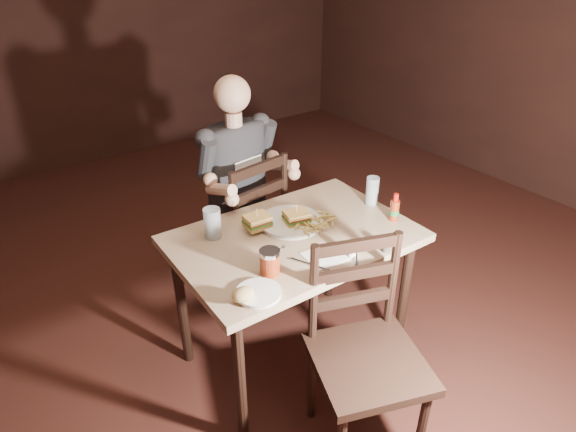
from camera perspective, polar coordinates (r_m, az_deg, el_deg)
room_shell at (r=1.85m, az=1.06°, el=11.98°), size 7.00×7.00×7.00m
main_table at (r=2.30m, az=0.73°, el=-4.17°), size 1.13×0.76×0.77m
chair_far at (r=2.87m, az=-5.84°, el=-1.43°), size 0.52×0.55×0.97m
chair_near at (r=2.07m, az=9.55°, el=-16.76°), size 0.58×0.60×0.95m
diner at (r=2.63m, az=-5.71°, el=6.76°), size 0.57×0.47×0.88m
dinner_plate at (r=2.34m, az=0.31°, el=-0.77°), size 0.31×0.31×0.02m
sandwich_left at (r=2.27m, az=-3.68°, el=-0.20°), size 0.12×0.10×0.10m
sandwich_right at (r=2.29m, az=1.01°, el=0.25°), size 0.13×0.12×0.10m
fries_pile at (r=2.29m, az=3.16°, el=-0.75°), size 0.26×0.18×0.04m
ketchup_dollop at (r=2.33m, az=0.52°, el=-0.52°), size 0.04×0.04×0.01m
glass_left at (r=2.23m, az=-8.93°, el=-0.84°), size 0.08×0.08×0.15m
glass_right at (r=2.53m, az=9.94°, el=2.96°), size 0.07×0.07×0.15m
hot_sauce at (r=2.40m, az=12.54°, el=1.05°), size 0.05×0.05×0.14m
salt_shaker at (r=2.11m, az=7.61°, el=-4.01°), size 0.04×0.04×0.06m
pepper_shaker at (r=2.17m, az=11.57°, el=-3.42°), size 0.04×0.04×0.06m
syrup_dispenser at (r=1.98m, az=-2.17°, el=-5.47°), size 0.09×0.09×0.11m
napkin at (r=2.11m, az=4.35°, el=-4.77°), size 0.18×0.17×0.00m
knife at (r=2.05m, az=2.69°, el=-5.77°), size 0.09×0.18×0.00m
fork at (r=2.12m, az=8.05°, el=-4.74°), size 0.10×0.11×0.00m
side_plate at (r=1.89m, az=-3.51°, el=-9.20°), size 0.18×0.18×0.01m
bread_roll at (r=1.84m, az=-5.35°, el=-9.24°), size 0.09×0.08×0.05m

